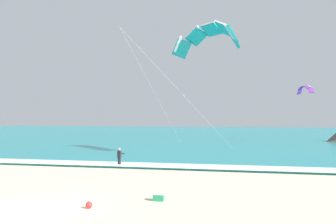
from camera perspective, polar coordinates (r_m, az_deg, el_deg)
The scene contains 9 objects.
ground_plane at distance 18.11m, azimuth -21.55°, elevation -15.05°, with size 200.00×200.00×0.00m, color beige.
sea at distance 88.40m, azimuth 5.25°, elevation -3.70°, with size 200.00×120.00×0.20m, color teal.
surf_foam at distance 30.61m, azimuth -6.91°, elevation -8.82°, with size 200.00×2.62×0.04m, color white.
surfboard at distance 30.68m, azimuth -8.28°, elevation -9.17°, with size 0.94×1.46×0.09m.
kitesurfer at distance 30.57m, azimuth -8.25°, elevation -7.47°, with size 0.65×0.64×1.69m.
kite_primary at distance 38.85m, azimuth 6.83°, elevation 12.73°, with size 10.88×11.61×13.87m.
kite_distant at distance 65.34m, azimuth 22.24°, elevation 3.70°, with size 2.27×4.36×1.62m.
cooler_box at distance 18.38m, azimuth -1.62°, elevation -14.25°, with size 0.58×0.38×0.40m.
beach_ball at distance 17.39m, azimuth -13.30°, elevation -15.13°, with size 0.33×0.33×0.33m, color red.
Camera 1 is at (9.54, -14.74, 4.45)m, focal length 35.83 mm.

